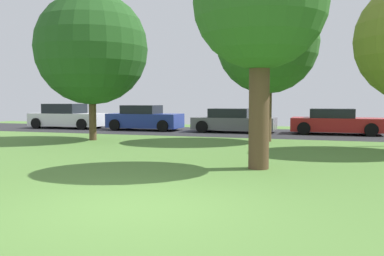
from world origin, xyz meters
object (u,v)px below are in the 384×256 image
object	(u,v)px
parked_car_blue	(144,119)
parked_car_red	(336,122)
parked_car_white	(67,117)
maple_tree_far	(260,4)
maple_tree_near	(267,43)
parked_car_grey	(233,121)
oak_tree_left	(92,48)

from	to	relation	value
parked_car_blue	parked_car_red	size ratio (longest dim) A/B	0.94
parked_car_white	parked_car_blue	world-z (taller)	parked_car_white
maple_tree_far	maple_tree_near	size ratio (longest dim) A/B	0.94
maple_tree_near	parked_car_grey	distance (m)	6.12
parked_car_blue	parked_car_red	bearing A→B (deg)	2.23
oak_tree_left	maple_tree_far	bearing A→B (deg)	-33.49
oak_tree_left	maple_tree_near	bearing A→B (deg)	14.34
maple_tree_near	parked_car_blue	xyz separation A→B (m)	(-7.61, 4.34, -3.43)
maple_tree_far	parked_car_red	distance (m)	12.58
parked_car_white	parked_car_blue	bearing A→B (deg)	-0.82
parked_car_white	parked_car_red	bearing A→B (deg)	1.21
oak_tree_left	parked_car_red	world-z (taller)	oak_tree_left
oak_tree_left	parked_car_white	world-z (taller)	oak_tree_left
maple_tree_far	parked_car_white	distance (m)	18.27
oak_tree_left	maple_tree_near	size ratio (longest dim) A/B	1.02
maple_tree_far	parked_car_blue	world-z (taller)	maple_tree_far
maple_tree_far	oak_tree_left	world-z (taller)	oak_tree_left
maple_tree_far	parked_car_grey	xyz separation A→B (m)	(-3.27, 11.58, -3.52)
parked_car_red	parked_car_white	bearing A→B (deg)	-178.79
parked_car_blue	parked_car_grey	size ratio (longest dim) A/B	0.96
parked_car_grey	parked_car_blue	bearing A→B (deg)	-179.35
maple_tree_near	parked_car_grey	xyz separation A→B (m)	(-2.41, 4.40, -3.50)
maple_tree_near	parked_car_red	bearing A→B (deg)	59.48
parked_car_white	maple_tree_far	bearing A→B (deg)	-40.26
oak_tree_left	maple_tree_near	world-z (taller)	oak_tree_left
parked_car_red	parked_car_grey	bearing A→B (deg)	-176.20
maple_tree_near	parked_car_blue	size ratio (longest dim) A/B	1.49
parked_car_grey	parked_car_red	xyz separation A→B (m)	(5.21, 0.35, 0.01)
oak_tree_left	parked_car_white	size ratio (longest dim) A/B	1.40
parked_car_red	oak_tree_left	bearing A→B (deg)	-146.63
maple_tree_far	maple_tree_near	distance (m)	7.23
parked_car_grey	maple_tree_near	bearing A→B (deg)	-61.28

